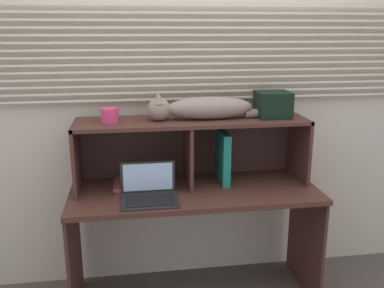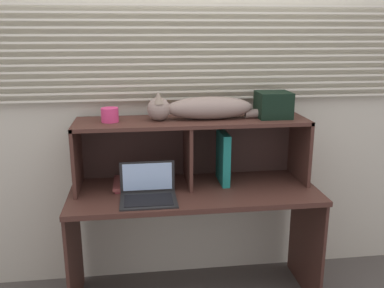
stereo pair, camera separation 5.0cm
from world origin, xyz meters
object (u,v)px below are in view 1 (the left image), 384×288
object	(u,v)px
cat	(203,108)
storage_box	(273,104)
small_basket	(110,115)
book_stack	(127,184)
laptop	(149,193)
binder_upright	(223,157)

from	to	relation	value
cat	storage_box	bearing A→B (deg)	0.00
cat	small_basket	distance (m)	0.54
book_stack	small_basket	bearing A→B (deg)	176.87
small_basket	storage_box	world-z (taller)	storage_box
laptop	binder_upright	xyz separation A→B (m)	(0.47, 0.21, 0.12)
binder_upright	storage_box	world-z (taller)	storage_box
laptop	book_stack	bearing A→B (deg)	120.74
cat	laptop	xyz separation A→B (m)	(-0.34, -0.21, -0.43)
cat	binder_upright	size ratio (longest dim) A/B	2.75
book_stack	storage_box	world-z (taller)	storage_box
laptop	book_stack	size ratio (longest dim) A/B	1.27
small_basket	laptop	bearing A→B (deg)	-46.35
small_basket	book_stack	bearing A→B (deg)	-3.13
cat	laptop	distance (m)	0.59
cat	small_basket	world-z (taller)	cat
small_basket	storage_box	bearing A→B (deg)	0.00
laptop	book_stack	distance (m)	0.24
binder_upright	book_stack	xyz separation A→B (m)	(-0.59, -0.00, -0.14)
cat	laptop	bearing A→B (deg)	-148.05
binder_upright	book_stack	world-z (taller)	binder_upright
book_stack	storage_box	size ratio (longest dim) A/B	1.25
book_stack	binder_upright	bearing A→B (deg)	0.42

